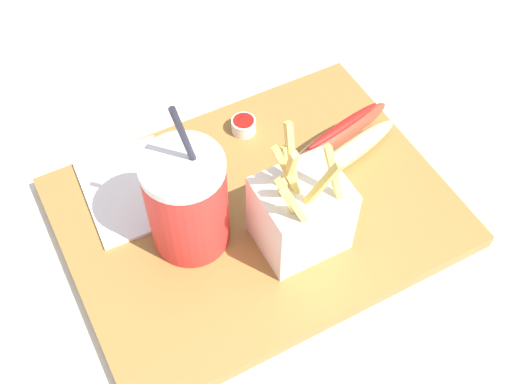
{
  "coord_description": "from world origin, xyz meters",
  "views": [
    {
      "loc": [
        -0.21,
        -0.39,
        0.64
      ],
      "look_at": [
        0.0,
        0.0,
        0.05
      ],
      "focal_mm": 45.3,
      "sensor_mm": 36.0,
      "label": 1
    }
  ],
  "objects_px": {
    "hot_dog_1": "(341,143)",
    "fries_basket": "(301,213)",
    "soda_cup": "(186,201)",
    "napkin_stack": "(131,189)",
    "ketchup_cup_1": "(244,125)"
  },
  "relations": [
    {
      "from": "soda_cup",
      "to": "ketchup_cup_1",
      "type": "distance_m",
      "value": 0.18
    },
    {
      "from": "hot_dog_1",
      "to": "fries_basket",
      "type": "bearing_deg",
      "value": -142.26
    },
    {
      "from": "fries_basket",
      "to": "hot_dog_1",
      "type": "relative_size",
      "value": 1.02
    },
    {
      "from": "napkin_stack",
      "to": "fries_basket",
      "type": "bearing_deg",
      "value": -46.83
    },
    {
      "from": "soda_cup",
      "to": "napkin_stack",
      "type": "height_order",
      "value": "soda_cup"
    },
    {
      "from": "hot_dog_1",
      "to": "ketchup_cup_1",
      "type": "distance_m",
      "value": 0.13
    },
    {
      "from": "fries_basket",
      "to": "napkin_stack",
      "type": "height_order",
      "value": "fries_basket"
    },
    {
      "from": "soda_cup",
      "to": "napkin_stack",
      "type": "bearing_deg",
      "value": 112.87
    },
    {
      "from": "soda_cup",
      "to": "fries_basket",
      "type": "height_order",
      "value": "soda_cup"
    },
    {
      "from": "hot_dog_1",
      "to": "ketchup_cup_1",
      "type": "xyz_separation_m",
      "value": [
        -0.09,
        0.09,
        -0.01
      ]
    },
    {
      "from": "hot_dog_1",
      "to": "napkin_stack",
      "type": "relative_size",
      "value": 1.21
    },
    {
      "from": "ketchup_cup_1",
      "to": "napkin_stack",
      "type": "relative_size",
      "value": 0.23
    },
    {
      "from": "soda_cup",
      "to": "napkin_stack",
      "type": "xyz_separation_m",
      "value": [
        -0.04,
        0.09,
        -0.06
      ]
    },
    {
      "from": "soda_cup",
      "to": "hot_dog_1",
      "type": "height_order",
      "value": "soda_cup"
    },
    {
      "from": "soda_cup",
      "to": "fries_basket",
      "type": "bearing_deg",
      "value": -30.59
    }
  ]
}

